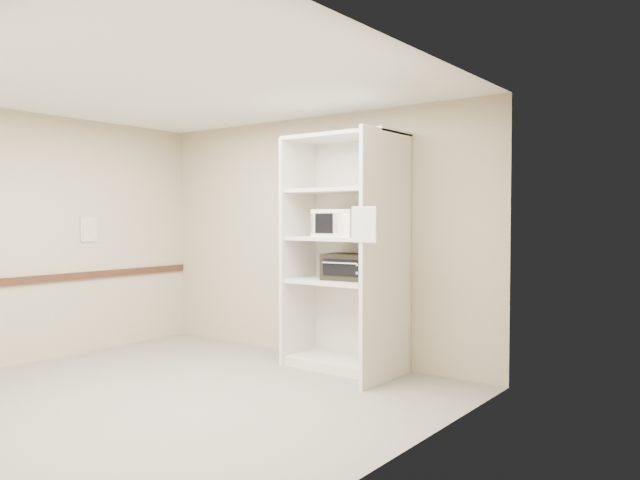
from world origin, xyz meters
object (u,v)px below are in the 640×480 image
Objects in this scene: shelving_unit at (349,260)px; toaster_oven_upper at (376,227)px; microwave at (339,223)px; toaster_oven_lower at (349,267)px.

shelving_unit is 0.49m from toaster_oven_upper.
microwave is 0.47m from toaster_oven_lower.
microwave reaches higher than toaster_oven_lower.
toaster_oven_upper is (0.44, 0.01, -0.04)m from microwave.
shelving_unit reaches higher than toaster_oven_lower.
toaster_oven_upper is 0.70× the size of toaster_oven_lower.
toaster_oven_lower is (-0.03, 0.05, -0.07)m from shelving_unit.
microwave is at bearing -157.55° from shelving_unit.
toaster_oven_upper is at bearing -3.67° from shelving_unit.
shelving_unit is at bearing 177.63° from toaster_oven_upper.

